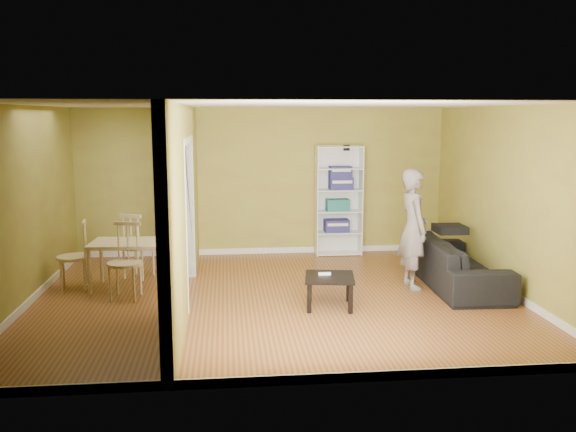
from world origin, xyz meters
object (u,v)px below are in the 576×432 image
object	(u,v)px
person	(414,218)
bookshelf	(338,200)
sofa	(457,256)
chair_far	(138,245)
chair_near	(125,261)
chair_left	(73,255)
dining_table	(130,247)
coffee_table	(330,281)

from	to	relation	value
person	bookshelf	size ratio (longest dim) A/B	1.04
sofa	chair_far	bearing A→B (deg)	80.69
bookshelf	sofa	bearing A→B (deg)	-59.06
sofa	person	distance (m)	0.89
sofa	chair_near	world-z (taller)	chair_near
chair_near	chair_far	world-z (taller)	chair_near
bookshelf	chair_far	distance (m)	3.62
bookshelf	chair_left	size ratio (longest dim) A/B	1.96
chair_far	chair_near	bearing A→B (deg)	113.31
dining_table	chair_near	distance (m)	0.53
sofa	chair_far	xyz separation A→B (m)	(-4.70, 0.94, 0.07)
dining_table	chair_far	size ratio (longest dim) A/B	1.07
dining_table	coffee_table	bearing A→B (deg)	-23.72
coffee_table	dining_table	size ratio (longest dim) A/B	0.57
chair_near	person	bearing A→B (deg)	9.47
chair_left	coffee_table	bearing A→B (deg)	62.77
sofa	dining_table	xyz separation A→B (m)	(-4.73, 0.37, 0.16)
sofa	chair_left	size ratio (longest dim) A/B	2.34
person	dining_table	distance (m)	4.09
dining_table	chair_left	size ratio (longest dim) A/B	1.10
person	coffee_table	size ratio (longest dim) A/B	3.25
person	chair_left	size ratio (longest dim) A/B	2.05
sofa	bookshelf	xyz separation A→B (m)	(-1.35, 2.26, 0.53)
bookshelf	dining_table	distance (m)	3.89
sofa	bookshelf	distance (m)	2.68
person	chair_far	bearing A→B (deg)	72.79
sofa	bookshelf	bearing A→B (deg)	32.99
chair_left	chair_far	xyz separation A→B (m)	(0.84, 0.56, 0.01)
sofa	chair_left	bearing A→B (deg)	88.05
sofa	bookshelf	size ratio (longest dim) A/B	1.19
chair_near	chair_left	bearing A→B (deg)	153.81
coffee_table	dining_table	xyz separation A→B (m)	(-2.70, 1.19, 0.25)
sofa	chair_near	xyz separation A→B (m)	(-4.73, -0.16, 0.08)
sofa	chair_near	bearing A→B (deg)	93.94
coffee_table	chair_near	size ratio (longest dim) A/B	0.60
coffee_table	chair_far	world-z (taller)	chair_far
dining_table	chair_far	distance (m)	0.58
sofa	bookshelf	world-z (taller)	bookshelf
dining_table	chair_far	world-z (taller)	chair_far
dining_table	chair_near	bearing A→B (deg)	-89.44
chair_left	chair_near	world-z (taller)	chair_near
bookshelf	chair_near	bearing A→B (deg)	-144.42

